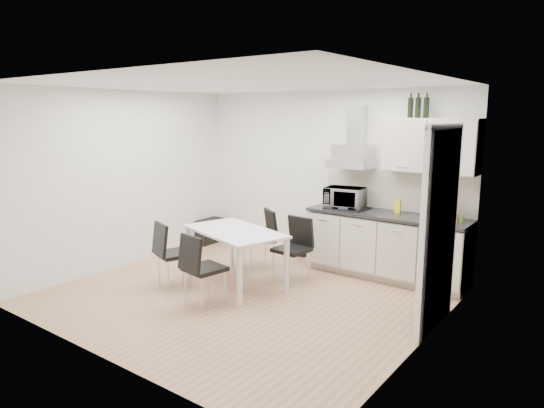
# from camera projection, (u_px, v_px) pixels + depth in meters

# --- Properties ---
(ground) EXTENTS (4.50, 4.50, 0.00)m
(ground) POSITION_uv_depth(u_px,v_px,m) (243.00, 296.00, 6.09)
(ground) COLOR tan
(ground) RESTS_ON ground
(wall_back) EXTENTS (4.50, 0.10, 2.60)m
(wall_back) POSITION_uv_depth(u_px,v_px,m) (326.00, 177.00, 7.44)
(wall_back) COLOR white
(wall_back) RESTS_ON ground
(wall_front) EXTENTS (4.50, 0.10, 2.60)m
(wall_front) POSITION_uv_depth(u_px,v_px,m) (97.00, 223.00, 4.28)
(wall_front) COLOR white
(wall_front) RESTS_ON ground
(wall_left) EXTENTS (0.10, 4.00, 2.60)m
(wall_left) POSITION_uv_depth(u_px,v_px,m) (126.00, 179.00, 7.17)
(wall_left) COLOR white
(wall_left) RESTS_ON ground
(wall_right) EXTENTS (0.10, 4.00, 2.60)m
(wall_right) POSITION_uv_depth(u_px,v_px,m) (426.00, 217.00, 4.54)
(wall_right) COLOR white
(wall_right) RESTS_ON ground
(ceiling) EXTENTS (4.50, 4.50, 0.00)m
(ceiling) POSITION_uv_depth(u_px,v_px,m) (241.00, 83.00, 5.62)
(ceiling) COLOR white
(ceiling) RESTS_ON wall_back
(doorway) EXTENTS (0.08, 1.04, 2.10)m
(doorway) POSITION_uv_depth(u_px,v_px,m) (439.00, 231.00, 5.04)
(doorway) COLOR white
(doorway) RESTS_ON ground
(kitchenette) EXTENTS (2.22, 0.64, 2.52)m
(kitchenette) POSITION_uv_depth(u_px,v_px,m) (390.00, 220.00, 6.62)
(kitchenette) COLOR beige
(kitchenette) RESTS_ON ground
(dining_table) EXTENTS (1.58, 1.18, 0.75)m
(dining_table) POSITION_uv_depth(u_px,v_px,m) (235.00, 236.00, 6.36)
(dining_table) COLOR white
(dining_table) RESTS_ON ground
(chair_far_left) EXTENTS (0.64, 0.66, 0.88)m
(chair_far_left) POSITION_uv_depth(u_px,v_px,m) (258.00, 240.00, 7.07)
(chair_far_left) COLOR black
(chair_far_left) RESTS_ON ground
(chair_far_right) EXTENTS (0.48, 0.54, 0.88)m
(chair_far_right) POSITION_uv_depth(u_px,v_px,m) (292.00, 250.00, 6.53)
(chair_far_right) COLOR black
(chair_far_right) RESTS_ON ground
(chair_near_left) EXTENTS (0.59, 0.62, 0.88)m
(chair_near_left) POSITION_uv_depth(u_px,v_px,m) (175.00, 255.00, 6.33)
(chair_near_left) COLOR black
(chair_near_left) RESTS_ON ground
(chair_near_right) EXTENTS (0.52, 0.57, 0.88)m
(chair_near_right) POSITION_uv_depth(u_px,v_px,m) (205.00, 269.00, 5.73)
(chair_near_right) COLOR black
(chair_near_right) RESTS_ON ground
(guitar_amp) EXTENTS (0.23, 0.52, 0.43)m
(guitar_amp) POSITION_uv_depth(u_px,v_px,m) (209.00, 231.00, 8.57)
(guitar_amp) COLOR black
(guitar_amp) RESTS_ON ground
(floor_speaker) EXTENTS (0.16, 0.14, 0.26)m
(floor_speaker) POSITION_uv_depth(u_px,v_px,m) (302.00, 248.00, 7.78)
(floor_speaker) COLOR black
(floor_speaker) RESTS_ON ground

